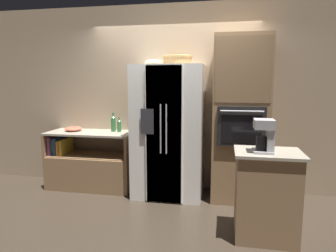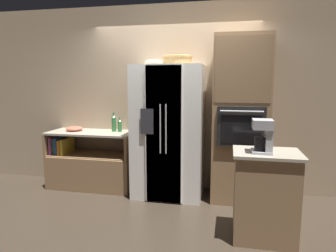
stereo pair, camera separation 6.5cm
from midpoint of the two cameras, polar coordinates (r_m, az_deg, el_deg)
name	(u,v)px [view 2 (the right image)]	position (r m, az deg, el deg)	size (l,w,h in m)	color
ground_plane	(169,196)	(4.50, 0.59, -13.13)	(20.00, 20.00, 0.00)	#382D23
wall_back	(175,98)	(4.63, 1.71, 5.32)	(12.00, 0.06, 2.80)	tan
counter_left	(92,167)	(4.91, -13.98, -7.54)	(1.33, 0.57, 0.88)	#93704C
refrigerator	(169,132)	(4.30, 0.57, -1.07)	(0.99, 0.75, 1.88)	white
wall_oven	(240,120)	(4.24, 14.05, 1.17)	(0.74, 0.69, 2.27)	#93704C
island_counter	(265,195)	(3.38, 18.51, -12.44)	(0.68, 0.53, 0.95)	#93704C
wicker_basket	(178,60)	(4.32, 2.36, 12.47)	(0.42, 0.42, 0.13)	tan
fruit_bowl	(154,62)	(4.32, -2.18, 12.02)	(0.26, 0.26, 0.08)	beige
bottle_tall	(114,123)	(4.72, -9.88, 0.53)	(0.07, 0.07, 0.29)	#33723F
bottle_short	(120,125)	(4.67, -8.78, 0.13)	(0.06, 0.06, 0.23)	#33723F
mixing_bowl	(74,129)	(4.93, -17.06, -0.46)	(0.26, 0.26, 0.07)	#DB664C
coffee_maker	(264,135)	(3.15, 18.44, -1.59)	(0.20, 0.21, 0.34)	#B2B2B7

